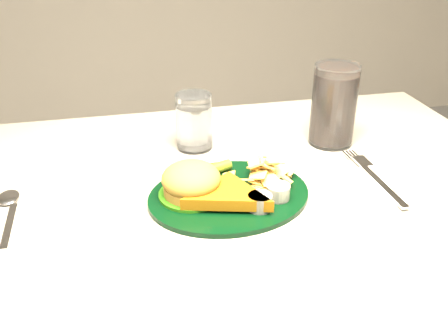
# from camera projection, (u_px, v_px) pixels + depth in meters

# --- Properties ---
(dinner_plate) EXTENTS (0.30, 0.27, 0.06)m
(dinner_plate) POSITION_uv_depth(u_px,v_px,m) (229.00, 182.00, 0.81)
(dinner_plate) COLOR black
(dinner_plate) RESTS_ON table
(water_glass) EXTENTS (0.08, 0.08, 0.11)m
(water_glass) POSITION_uv_depth(u_px,v_px,m) (194.00, 122.00, 0.96)
(water_glass) COLOR silver
(water_glass) RESTS_ON table
(cola_glass) EXTENTS (0.09, 0.09, 0.16)m
(cola_glass) POSITION_uv_depth(u_px,v_px,m) (334.00, 105.00, 0.97)
(cola_glass) COLOR black
(cola_glass) RESTS_ON table
(fork_napkin) EXTENTS (0.14, 0.18, 0.01)m
(fork_napkin) POSITION_uv_depth(u_px,v_px,m) (381.00, 183.00, 0.85)
(fork_napkin) COLOR white
(fork_napkin) RESTS_ON table
(spoon) EXTENTS (0.05, 0.17, 0.01)m
(spoon) POSITION_uv_depth(u_px,v_px,m) (9.00, 224.00, 0.74)
(spoon) COLOR silver
(spoon) RESTS_ON table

